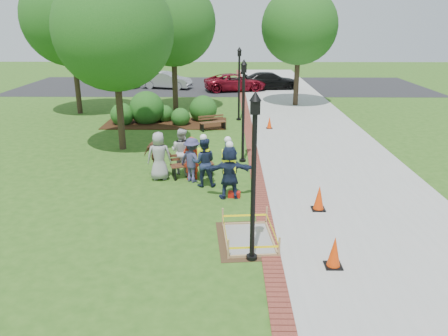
{
  "coord_description": "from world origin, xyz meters",
  "views": [
    {
      "loc": [
        0.66,
        -12.73,
        5.79
      ],
      "look_at": [
        0.5,
        1.2,
        1.0
      ],
      "focal_mm": 35.0,
      "sensor_mm": 36.0,
      "label": 1
    }
  ],
  "objects_px": {
    "wet_concrete_pad": "(249,232)",
    "hivis_worker_a": "(229,170)",
    "hivis_worker_b": "(228,162)",
    "cone_front": "(334,253)",
    "bench_near": "(192,170)",
    "hivis_worker_c": "(204,161)",
    "lamp_near": "(254,167)"
  },
  "relations": [
    {
      "from": "wet_concrete_pad",
      "to": "bench_near",
      "type": "height_order",
      "value": "bench_near"
    },
    {
      "from": "bench_near",
      "to": "lamp_near",
      "type": "bearing_deg",
      "value": -71.78
    },
    {
      "from": "bench_near",
      "to": "hivis_worker_c",
      "type": "xyz_separation_m",
      "value": [
        0.51,
        -0.97,
        0.68
      ]
    },
    {
      "from": "hivis_worker_a",
      "to": "hivis_worker_c",
      "type": "height_order",
      "value": "hivis_worker_a"
    },
    {
      "from": "cone_front",
      "to": "lamp_near",
      "type": "bearing_deg",
      "value": 169.98
    },
    {
      "from": "bench_near",
      "to": "hivis_worker_c",
      "type": "bearing_deg",
      "value": -62.1
    },
    {
      "from": "lamp_near",
      "to": "hivis_worker_b",
      "type": "bearing_deg",
      "value": 97.01
    },
    {
      "from": "hivis_worker_b",
      "to": "lamp_near",
      "type": "bearing_deg",
      "value": -82.99
    },
    {
      "from": "bench_near",
      "to": "hivis_worker_a",
      "type": "distance_m",
      "value": 2.61
    },
    {
      "from": "bench_near",
      "to": "lamp_near",
      "type": "height_order",
      "value": "lamp_near"
    },
    {
      "from": "wet_concrete_pad",
      "to": "hivis_worker_c",
      "type": "relative_size",
      "value": 1.26
    },
    {
      "from": "bench_near",
      "to": "hivis_worker_b",
      "type": "height_order",
      "value": "hivis_worker_b"
    },
    {
      "from": "cone_front",
      "to": "hivis_worker_c",
      "type": "relative_size",
      "value": 0.43
    },
    {
      "from": "cone_front",
      "to": "hivis_worker_a",
      "type": "distance_m",
      "value": 5.08
    },
    {
      "from": "hivis_worker_b",
      "to": "bench_near",
      "type": "bearing_deg",
      "value": 145.04
    },
    {
      "from": "bench_near",
      "to": "hivis_worker_c",
      "type": "relative_size",
      "value": 0.88
    },
    {
      "from": "cone_front",
      "to": "hivis_worker_a",
      "type": "xyz_separation_m",
      "value": [
        -2.55,
        4.36,
        0.59
      ]
    },
    {
      "from": "hivis_worker_a",
      "to": "hivis_worker_c",
      "type": "relative_size",
      "value": 1.03
    },
    {
      "from": "wet_concrete_pad",
      "to": "cone_front",
      "type": "height_order",
      "value": "cone_front"
    },
    {
      "from": "hivis_worker_c",
      "to": "wet_concrete_pad",
      "type": "bearing_deg",
      "value": -70.43
    },
    {
      "from": "wet_concrete_pad",
      "to": "cone_front",
      "type": "bearing_deg",
      "value": -34.02
    },
    {
      "from": "bench_near",
      "to": "lamp_near",
      "type": "distance_m",
      "value": 6.76
    },
    {
      "from": "wet_concrete_pad",
      "to": "hivis_worker_b",
      "type": "xyz_separation_m",
      "value": [
        -0.6,
        4.11,
        0.69
      ]
    },
    {
      "from": "wet_concrete_pad",
      "to": "hivis_worker_a",
      "type": "xyz_separation_m",
      "value": [
        -0.54,
        3.0,
        0.75
      ]
    },
    {
      "from": "lamp_near",
      "to": "hivis_worker_c",
      "type": "bearing_deg",
      "value": 106.24
    },
    {
      "from": "wet_concrete_pad",
      "to": "hivis_worker_b",
      "type": "distance_m",
      "value": 4.21
    },
    {
      "from": "cone_front",
      "to": "hivis_worker_b",
      "type": "height_order",
      "value": "hivis_worker_b"
    },
    {
      "from": "wet_concrete_pad",
      "to": "bench_near",
      "type": "distance_m",
      "value": 5.44
    },
    {
      "from": "wet_concrete_pad",
      "to": "bench_near",
      "type": "bearing_deg",
      "value": 111.24
    },
    {
      "from": "hivis_worker_b",
      "to": "wet_concrete_pad",
      "type": "bearing_deg",
      "value": -81.7
    },
    {
      "from": "cone_front",
      "to": "lamp_near",
      "type": "xyz_separation_m",
      "value": [
        -1.98,
        0.35,
        2.08
      ]
    },
    {
      "from": "bench_near",
      "to": "hivis_worker_c",
      "type": "distance_m",
      "value": 1.29
    }
  ]
}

